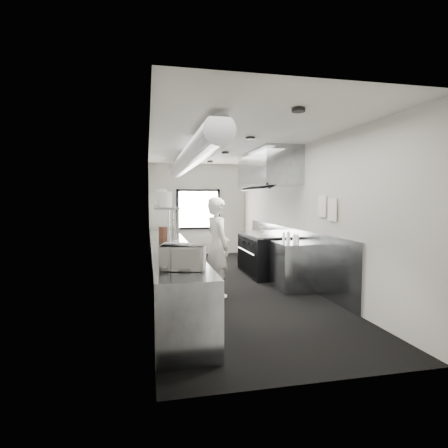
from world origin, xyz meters
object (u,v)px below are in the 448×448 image
small_plate (179,250)px  plate_stack_d (162,197)px  line_cook (218,247)px  microwave (183,257)px  far_work_table (162,244)px  squeeze_bottle_d (289,237)px  bottle_station (293,266)px  deli_tub_a (165,262)px  cutting_board (175,245)px  plate_stack_b (164,200)px  plate_stack_c (163,198)px  squeeze_bottle_e (284,237)px  pass_shelf (164,208)px  knife_block (163,233)px  exhaust_hood (267,169)px  range (264,254)px  squeeze_bottle_c (288,237)px  squeeze_bottle_b (294,239)px  prep_counter (171,269)px  deli_tub_b (165,262)px  squeeze_bottle_a (297,240)px  plate_stack_a (165,199)px

small_plate → plate_stack_d: 3.11m
line_cook → microwave: bearing=145.2°
far_work_table → squeeze_bottle_d: bearing=-58.9°
bottle_station → deli_tub_a: deli_tub_a is taller
bottle_station → cutting_board: size_ratio=1.46×
plate_stack_b → plate_stack_c: bearing=88.9°
deli_tub_a → plate_stack_d: 4.37m
squeeze_bottle_e → microwave: bearing=-132.9°
pass_shelf → plate_stack_d: size_ratio=7.67×
microwave → deli_tub_a: bearing=143.7°
far_work_table → knife_block: size_ratio=5.08×
microwave → plate_stack_b: plate_stack_b is taller
exhaust_hood → range: size_ratio=1.38×
small_plate → exhaust_hood: bearing=42.5°
deli_tub_a → cutting_board: 1.95m
cutting_board → plate_stack_d: bearing=93.1°
small_plate → cutting_board: (-0.02, 0.63, 0.00)m
small_plate → bottle_station: bearing=14.6°
exhaust_hood → line_cook: bearing=-133.7°
exhaust_hood → small_plate: size_ratio=12.94×
squeeze_bottle_c → line_cook: bearing=-174.0°
range → squeeze_bottle_d: size_ratio=9.33×
far_work_table → squeeze_bottle_b: squeeze_bottle_b is taller
line_cook → squeeze_bottle_d: size_ratio=10.26×
pass_shelf → small_plate: size_ratio=17.64×
pass_shelf → range: size_ratio=1.88×
line_cook → deli_tub_a: bearing=137.7°
far_work_table → cutting_board: (0.07, -3.85, 0.46)m
far_work_table → squeeze_bottle_b: size_ratio=6.79×
plate_stack_b → plate_stack_c: (0.01, 0.46, 0.03)m
deli_tub_a → plate_stack_b: bearing=87.6°
prep_counter → deli_tub_b: deli_tub_b is taller
plate_stack_b → plate_stack_c: plate_stack_c is taller
far_work_table → deli_tub_b: size_ratio=7.99×
bottle_station → deli_tub_a: size_ratio=6.59×
pass_shelf → squeeze_bottle_d: size_ratio=17.50×
pass_shelf → range: 2.49m
plate_stack_c → squeeze_bottle_e: bearing=-37.7°
plate_stack_b → squeeze_bottle_b: 2.96m
plate_stack_d → plate_stack_c: bearing=-87.6°
exhaust_hood → small_plate: 3.28m
range → cutting_board: bearing=-147.6°
range → far_work_table: (-2.19, 2.50, -0.02)m
microwave → squeeze_bottle_a: bearing=52.7°
knife_block → squeeze_bottle_d: (2.35, -1.14, -0.03)m
cutting_board → pass_shelf: bearing=93.7°
bottle_station → small_plate: size_ratio=5.29×
plate_stack_a → squeeze_bottle_a: bearing=-26.5°
plate_stack_a → squeeze_bottle_d: (2.31, -0.69, -0.73)m
pass_shelf → plate_stack_a: 0.88m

